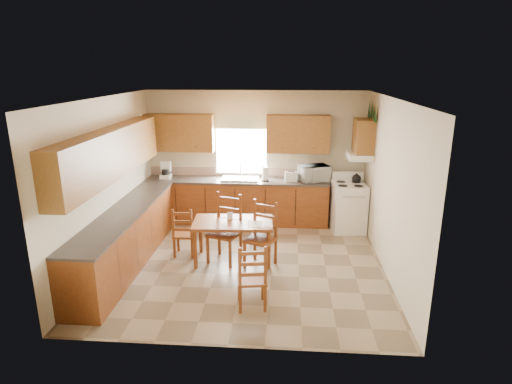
# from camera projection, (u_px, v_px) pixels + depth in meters

# --- Properties ---
(floor) EXTENTS (4.50, 4.50, 0.00)m
(floor) POSITION_uv_depth(u_px,v_px,m) (246.00, 263.00, 7.15)
(floor) COLOR #806E54
(floor) RESTS_ON ground
(ceiling) EXTENTS (4.50, 4.50, 0.00)m
(ceiling) POSITION_uv_depth(u_px,v_px,m) (245.00, 98.00, 6.39)
(ceiling) COLOR brown
(ceiling) RESTS_ON floor
(wall_left) EXTENTS (4.50, 4.50, 0.00)m
(wall_left) POSITION_uv_depth(u_px,v_px,m) (107.00, 182.00, 6.93)
(wall_left) COLOR beige
(wall_left) RESTS_ON floor
(wall_right) EXTENTS (4.50, 4.50, 0.00)m
(wall_right) POSITION_uv_depth(u_px,v_px,m) (390.00, 188.00, 6.61)
(wall_right) COLOR beige
(wall_right) RESTS_ON floor
(wall_back) EXTENTS (4.50, 4.50, 0.00)m
(wall_back) POSITION_uv_depth(u_px,v_px,m) (256.00, 156.00, 8.92)
(wall_back) COLOR beige
(wall_back) RESTS_ON floor
(wall_front) EXTENTS (4.50, 4.50, 0.00)m
(wall_front) POSITION_uv_depth(u_px,v_px,m) (225.00, 240.00, 4.62)
(wall_front) COLOR beige
(wall_front) RESTS_ON floor
(lower_cab_back) EXTENTS (3.75, 0.60, 0.88)m
(lower_cab_back) POSITION_uv_depth(u_px,v_px,m) (237.00, 202.00, 8.92)
(lower_cab_back) COLOR brown
(lower_cab_back) RESTS_ON floor
(lower_cab_left) EXTENTS (0.60, 3.60, 0.88)m
(lower_cab_left) POSITION_uv_depth(u_px,v_px,m) (127.00, 238.00, 7.02)
(lower_cab_left) COLOR brown
(lower_cab_left) RESTS_ON floor
(counter_back) EXTENTS (3.75, 0.63, 0.04)m
(counter_back) POSITION_uv_depth(u_px,v_px,m) (237.00, 181.00, 8.79)
(counter_back) COLOR #3C3430
(counter_back) RESTS_ON lower_cab_back
(counter_left) EXTENTS (0.63, 3.60, 0.04)m
(counter_left) POSITION_uv_depth(u_px,v_px,m) (124.00, 212.00, 6.89)
(counter_left) COLOR #3C3430
(counter_left) RESTS_ON lower_cab_left
(backsplash) EXTENTS (3.75, 0.01, 0.18)m
(backsplash) POSITION_uv_depth(u_px,v_px,m) (238.00, 172.00, 9.03)
(backsplash) COLOR #9F7F6D
(backsplash) RESTS_ON counter_back
(upper_cab_back_left) EXTENTS (1.41, 0.33, 0.75)m
(upper_cab_back_left) POSITION_uv_depth(u_px,v_px,m) (180.00, 133.00, 8.73)
(upper_cab_back_left) COLOR brown
(upper_cab_back_left) RESTS_ON wall_back
(upper_cab_back_right) EXTENTS (1.25, 0.33, 0.75)m
(upper_cab_back_right) POSITION_uv_depth(u_px,v_px,m) (298.00, 134.00, 8.56)
(upper_cab_back_right) COLOR brown
(upper_cab_back_right) RESTS_ON wall_back
(upper_cab_left) EXTENTS (0.33, 3.60, 0.75)m
(upper_cab_left) POSITION_uv_depth(u_px,v_px,m) (110.00, 154.00, 6.63)
(upper_cab_left) COLOR brown
(upper_cab_left) RESTS_ON wall_left
(upper_cab_stove) EXTENTS (0.33, 0.62, 0.62)m
(upper_cab_stove) POSITION_uv_depth(u_px,v_px,m) (363.00, 136.00, 8.04)
(upper_cab_stove) COLOR brown
(upper_cab_stove) RESTS_ON wall_right
(range_hood) EXTENTS (0.44, 0.62, 0.12)m
(range_hood) POSITION_uv_depth(u_px,v_px,m) (359.00, 156.00, 8.15)
(range_hood) COLOR silver
(range_hood) RESTS_ON wall_right
(window_frame) EXTENTS (1.13, 0.02, 1.18)m
(window_frame) POSITION_uv_depth(u_px,v_px,m) (241.00, 147.00, 8.86)
(window_frame) COLOR silver
(window_frame) RESTS_ON wall_back
(window_pane) EXTENTS (1.05, 0.01, 1.10)m
(window_pane) POSITION_uv_depth(u_px,v_px,m) (241.00, 147.00, 8.85)
(window_pane) COLOR white
(window_pane) RESTS_ON wall_back
(window_valance) EXTENTS (1.19, 0.01, 0.24)m
(window_valance) POSITION_uv_depth(u_px,v_px,m) (241.00, 123.00, 8.69)
(window_valance) COLOR #607E4A
(window_valance) RESTS_ON wall_back
(sink_basin) EXTENTS (0.75, 0.45, 0.04)m
(sink_basin) POSITION_uv_depth(u_px,v_px,m) (240.00, 179.00, 8.77)
(sink_basin) COLOR silver
(sink_basin) RESTS_ON counter_back
(pine_decal_a) EXTENTS (0.22, 0.22, 0.36)m
(pine_decal_a) POSITION_uv_depth(u_px,v_px,m) (376.00, 112.00, 7.59)
(pine_decal_a) COLOR #133A17
(pine_decal_a) RESTS_ON wall_right
(pine_decal_b) EXTENTS (0.22, 0.22, 0.36)m
(pine_decal_b) POSITION_uv_depth(u_px,v_px,m) (373.00, 108.00, 7.89)
(pine_decal_b) COLOR #133A17
(pine_decal_b) RESTS_ON wall_right
(pine_decal_c) EXTENTS (0.22, 0.22, 0.36)m
(pine_decal_c) POSITION_uv_depth(u_px,v_px,m) (369.00, 108.00, 8.21)
(pine_decal_c) COLOR #133A17
(pine_decal_c) RESTS_ON wall_right
(stove) EXTENTS (0.69, 0.71, 0.94)m
(stove) POSITION_uv_depth(u_px,v_px,m) (348.00, 208.00, 8.46)
(stove) COLOR silver
(stove) RESTS_ON floor
(coffeemaker) EXTENTS (0.20, 0.24, 0.32)m
(coffeemaker) POSITION_uv_depth(u_px,v_px,m) (165.00, 171.00, 8.86)
(coffeemaker) COLOR silver
(coffeemaker) RESTS_ON counter_back
(paper_towel) EXTENTS (0.16, 0.16, 0.29)m
(paper_towel) POSITION_uv_depth(u_px,v_px,m) (265.00, 174.00, 8.66)
(paper_towel) COLOR white
(paper_towel) RESTS_ON counter_back
(toaster) EXTENTS (0.25, 0.17, 0.19)m
(toaster) POSITION_uv_depth(u_px,v_px,m) (291.00, 177.00, 8.63)
(toaster) COLOR silver
(toaster) RESTS_ON counter_back
(microwave) EXTENTS (0.64, 0.56, 0.32)m
(microwave) POSITION_uv_depth(u_px,v_px,m) (314.00, 173.00, 8.62)
(microwave) COLOR silver
(microwave) RESTS_ON counter_back
(dining_table) EXTENTS (1.35, 0.82, 0.70)m
(dining_table) POSITION_uv_depth(u_px,v_px,m) (233.00, 241.00, 7.15)
(dining_table) COLOR brown
(dining_table) RESTS_ON floor
(chair_near_left) EXTENTS (0.37, 0.36, 0.87)m
(chair_near_left) POSITION_uv_depth(u_px,v_px,m) (184.00, 231.00, 7.34)
(chair_near_left) COLOR brown
(chair_near_left) RESTS_ON floor
(chair_near_right) EXTENTS (0.45, 0.43, 0.93)m
(chair_near_right) POSITION_uv_depth(u_px,v_px,m) (252.00, 275.00, 5.73)
(chair_near_right) COLOR brown
(chair_near_right) RESTS_ON floor
(chair_far_left) EXTENTS (0.60, 0.59, 1.13)m
(chair_far_left) POSITION_uv_depth(u_px,v_px,m) (224.00, 230.00, 7.06)
(chair_far_left) COLOR brown
(chair_far_left) RESTS_ON floor
(chair_far_right) EXTENTS (0.57, 0.56, 1.06)m
(chair_far_right) POSITION_uv_depth(u_px,v_px,m) (260.00, 236.00, 6.90)
(chair_far_right) COLOR brown
(chair_far_right) RESTS_ON floor
(table_paper) EXTENTS (0.25, 0.32, 0.00)m
(table_paper) POSITION_uv_depth(u_px,v_px,m) (255.00, 224.00, 6.93)
(table_paper) COLOR white
(table_paper) RESTS_ON dining_table
(table_card) EXTENTS (0.09, 0.04, 0.12)m
(table_card) POSITION_uv_depth(u_px,v_px,m) (230.00, 216.00, 7.13)
(table_card) COLOR white
(table_card) RESTS_ON dining_table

